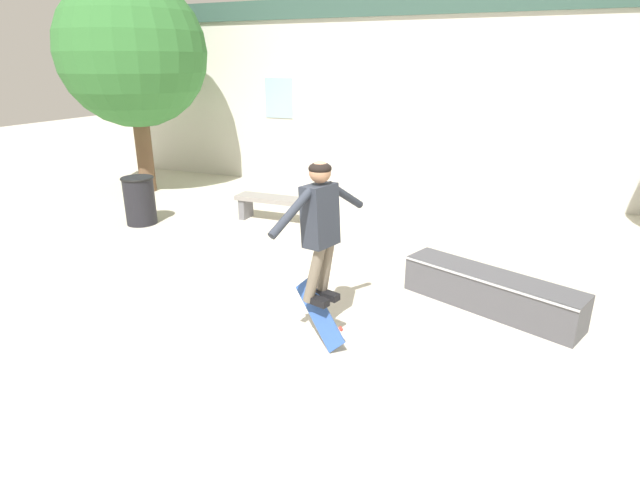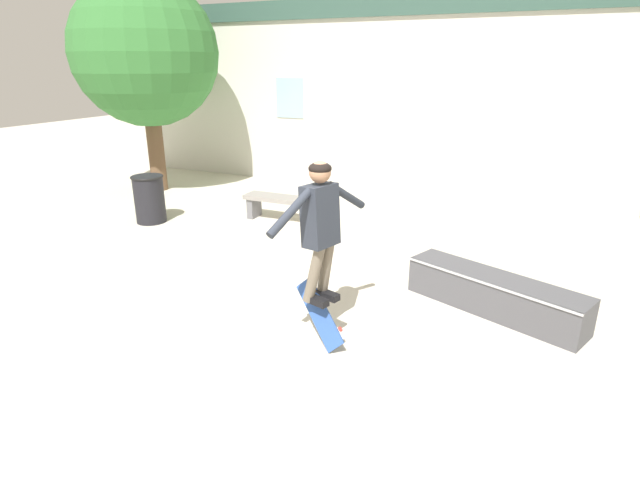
{
  "view_description": "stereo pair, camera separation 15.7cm",
  "coord_description": "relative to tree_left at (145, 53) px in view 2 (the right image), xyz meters",
  "views": [
    {
      "loc": [
        2.22,
        -3.73,
        2.78
      ],
      "look_at": [
        0.45,
        0.53,
        1.13
      ],
      "focal_mm": 28.0,
      "sensor_mm": 36.0,
      "label": 1
    },
    {
      "loc": [
        2.37,
        -3.66,
        2.78
      ],
      "look_at": [
        0.45,
        0.53,
        1.13
      ],
      "focal_mm": 28.0,
      "sensor_mm": 36.0,
      "label": 2
    }
  ],
  "objects": [
    {
      "name": "park_bench",
      "position": [
        3.81,
        -0.95,
        -2.62
      ],
      "size": [
        1.62,
        0.43,
        0.46
      ],
      "rotation": [
        0.0,
        0.0,
        0.01
      ],
      "color": "gray",
      "rests_on": "ground_plane"
    },
    {
      "name": "ground_plane",
      "position": [
        5.67,
        -5.03,
        -2.95
      ],
      "size": [
        40.0,
        40.0,
        0.0
      ],
      "primitive_type": "plane",
      "color": "beige"
    },
    {
      "name": "tree_left",
      "position": [
        0.0,
        0.0,
        0.0
      ],
      "size": [
        3.07,
        3.07,
        4.5
      ],
      "color": "brown",
      "rests_on": "ground_plane"
    },
    {
      "name": "skate_ledge",
      "position": [
        7.69,
        -3.06,
        -2.72
      ],
      "size": [
        2.12,
        1.23,
        0.45
      ],
      "rotation": [
        0.0,
        0.0,
        -0.38
      ],
      "color": "#4C4C51",
      "rests_on": "ground_plane"
    },
    {
      "name": "trash_bin",
      "position": [
        1.57,
        -2.0,
        -2.5
      ],
      "size": [
        0.57,
        0.57,
        0.86
      ],
      "color": "black",
      "rests_on": "ground_plane"
    },
    {
      "name": "skateboard_flipping",
      "position": [
        6.12,
        -4.52,
        -2.62
      ],
      "size": [
        0.68,
        0.38,
        0.64
      ],
      "rotation": [
        0.0,
        0.0,
        -0.56
      ],
      "color": "#2D519E"
    },
    {
      "name": "building_backdrop",
      "position": [
        5.68,
        2.26,
        -0.83
      ],
      "size": [
        15.69,
        0.52,
        5.27
      ],
      "color": "beige",
      "rests_on": "ground_plane"
    },
    {
      "name": "skater",
      "position": [
        6.12,
        -4.49,
        -1.63
      ],
      "size": [
        0.48,
        1.33,
        1.44
      ],
      "rotation": [
        0.0,
        0.0,
        -0.3
      ],
      "color": "#282D38"
    }
  ]
}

